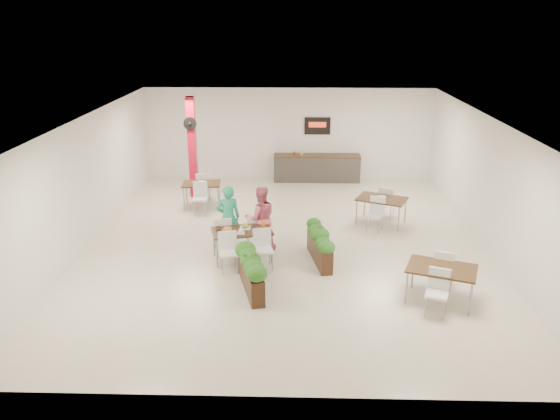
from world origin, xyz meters
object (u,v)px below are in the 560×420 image
Objects in this scene: service_counter at (317,167)px; planter_right at (320,242)px; diner_woman at (261,218)px; planter_left at (251,268)px; side_table_a at (202,187)px; side_table_b at (382,202)px; side_table_c at (441,273)px; diner_man at (228,218)px; main_table at (242,235)px; red_column at (192,147)px.

service_counter is 1.75× the size of planter_right.
planter_right is at bearing 140.32° from diner_woman.
planter_left is 5.65m from side_table_a.
side_table_c is (0.56, -4.41, -0.00)m from side_table_b.
diner_man is at bearing 108.53° from planter_left.
main_table is 1.07× the size of planter_left.
service_counter reaches higher than diner_man.
planter_left is (0.33, -1.51, -0.14)m from main_table.
side_table_b is at bearing -164.66° from diner_woman.
red_column is 1.92× the size of side_table_c.
diner_man reaches higher than planter_left.
diner_woman is 0.99× the size of side_table_b.
planter_left is (-0.07, -2.17, -0.32)m from diner_woman.
side_table_b is at bearing 34.38° from main_table.
diner_woman is (2.39, -4.14, -0.83)m from red_column.
side_table_b and side_table_c have the same top height.
main_table is 1.12× the size of side_table_c.
diner_man reaches higher than main_table.
diner_man is (1.59, -4.14, -0.82)m from red_column.
main_table is at bearing 43.88° from diner_woman.
diner_man is 0.96× the size of planter_right.
side_table_a is 5.40m from side_table_b.
red_column is 6.82m from planter_left.
red_column reaches higher than diner_man.
red_column is 4.56m from service_counter.
planter_left reaches higher than planter_right.
diner_woman reaches higher than planter_right.
service_counter reaches higher than planter_left.
planter_left is at bearing -77.51° from main_table.
side_table_b is (3.26, 1.85, -0.18)m from diner_woman.
diner_woman is 1.62m from planter_right.
side_table_c is (5.80, -5.70, 0.01)m from side_table_a.
red_column is 6.27m from planter_right.
side_table_a is 1.00× the size of side_table_b.
side_table_a and side_table_b have the same top height.
diner_woman is 0.98× the size of side_table_c.
main_table is 4.44m from side_table_b.
main_table is 1.14× the size of diner_man.
red_column reaches higher than side_table_b.
side_table_a is at bearing -83.63° from diner_man.
service_counter is 1.84× the size of diner_woman.
diner_woman is at bearing 165.73° from diner_man.
side_table_a is (-1.58, 3.81, -0.01)m from main_table.
diner_woman reaches higher than main_table.
planter_right is at bearing 162.32° from side_table_c.
planter_left is at bearing 73.77° from diner_woman.
main_table is 1.55m from planter_left.
planter_right is at bearing -51.56° from red_column.
side_table_c is (4.61, -2.56, -0.19)m from diner_man.
planter_left is at bearing -69.81° from red_column.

